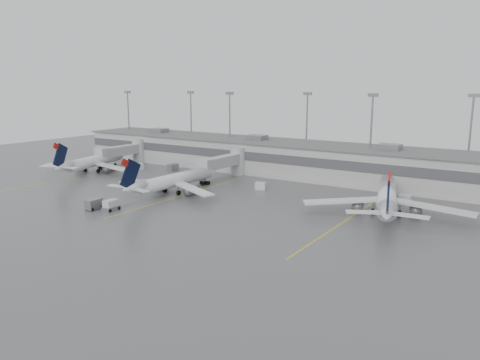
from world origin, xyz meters
The scene contains 18 objects.
ground centered at (0.00, 0.00, 0.00)m, with size 260.00×260.00×0.00m, color #515154.
terminal centered at (-0.01, 57.98, 4.17)m, with size 152.00×17.00×9.45m.
light_masts centered at (0.00, 63.75, 12.03)m, with size 142.40×8.00×20.60m.
jet_bridge_left centered at (-55.50, 45.72, 3.87)m, with size 4.00×17.20×7.00m.
jet_bridge_right centered at (-20.50, 45.72, 3.87)m, with size 4.00×17.20×7.00m.
stand_markings centered at (0.00, 24.00, 0.01)m, with size 105.25×40.00×0.01m.
jet_far_left centered at (-54.17, 31.74, 2.90)m, with size 25.06×28.42×9.34m.
jet_mid_left centered at (-20.25, 24.79, 2.87)m, with size 25.44×28.52×9.23m.
jet_mid_right centered at (22.12, 32.88, 3.26)m, with size 27.77×31.57×10.48m.
baggage_tug centered at (-20.74, 8.28, 0.77)m, with size 2.11×3.14×1.97m.
baggage_cart centered at (-23.94, 7.08, 1.01)m, with size 1.87×3.10×1.94m.
gse_uld_a centered at (-47.08, 41.66, 0.76)m, with size 2.15×1.44×1.52m, color silver.
gse_uld_b centered at (-6.86, 38.29, 0.79)m, with size 2.23×1.49×1.58m, color silver.
gse_uld_c centered at (22.79, 43.00, 0.85)m, with size 2.40×1.60×1.70m, color silver.
gse_loader centered at (-38.18, 44.96, 0.92)m, with size 1.84×2.94×1.84m, color slate.
cone_a centered at (-50.23, 35.41, 0.38)m, with size 0.48×0.48×0.77m, color #E04804.
cone_b centered at (-19.02, 31.82, 0.35)m, with size 0.45×0.45×0.71m, color #E04804.
cone_c centered at (15.67, 34.21, 0.35)m, with size 0.44×0.44×0.71m, color #E04804.
Camera 1 is at (44.37, -47.68, 22.55)m, focal length 35.00 mm.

